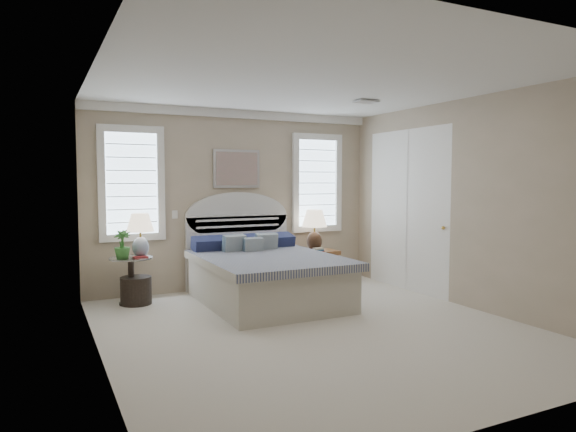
% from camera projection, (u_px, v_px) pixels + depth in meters
% --- Properties ---
extents(floor, '(4.50, 5.00, 0.01)m').
position_uv_depth(floor, '(316.00, 328.00, 5.70)').
color(floor, beige).
rests_on(floor, ground).
extents(ceiling, '(4.50, 5.00, 0.01)m').
position_uv_depth(ceiling, '(317.00, 82.00, 5.51)').
color(ceiling, silver).
rests_on(ceiling, wall_back).
extents(wall_back, '(4.50, 0.02, 2.70)m').
position_uv_depth(wall_back, '(236.00, 200.00, 7.84)').
color(wall_back, tan).
rests_on(wall_back, floor).
extents(wall_left, '(0.02, 5.00, 2.70)m').
position_uv_depth(wall_left, '(98.00, 213.00, 4.61)').
color(wall_left, tan).
rests_on(wall_left, floor).
extents(wall_right, '(0.02, 5.00, 2.70)m').
position_uv_depth(wall_right, '(469.00, 203.00, 6.59)').
color(wall_right, tan).
rests_on(wall_right, floor).
extents(crown_molding, '(4.50, 0.08, 0.12)m').
position_uv_depth(crown_molding, '(236.00, 114.00, 7.72)').
color(crown_molding, white).
rests_on(crown_molding, wall_back).
extents(hvac_vent, '(0.30, 0.20, 0.02)m').
position_uv_depth(hvac_vent, '(366.00, 102.00, 6.75)').
color(hvac_vent, '#B2B2B2').
rests_on(hvac_vent, ceiling).
extents(switch_plate, '(0.08, 0.01, 0.12)m').
position_uv_depth(switch_plate, '(175.00, 214.00, 7.43)').
color(switch_plate, white).
rests_on(switch_plate, wall_back).
extents(window_left, '(0.90, 0.06, 1.60)m').
position_uv_depth(window_left, '(132.00, 184.00, 7.13)').
color(window_left, silver).
rests_on(window_left, wall_back).
extents(window_right, '(0.90, 0.06, 1.60)m').
position_uv_depth(window_right, '(317.00, 183.00, 8.42)').
color(window_right, silver).
rests_on(window_right, wall_back).
extents(painting, '(0.74, 0.04, 0.58)m').
position_uv_depth(painting, '(237.00, 169.00, 7.77)').
color(painting, silver).
rests_on(painting, wall_back).
extents(closet_door, '(0.02, 1.80, 2.40)m').
position_uv_depth(closet_door, '(407.00, 210.00, 7.67)').
color(closet_door, white).
rests_on(closet_door, floor).
extents(bed, '(1.72, 2.28, 1.47)m').
position_uv_depth(bed, '(263.00, 273.00, 6.98)').
color(bed, beige).
rests_on(bed, floor).
extents(side_table_left, '(0.56, 0.56, 0.63)m').
position_uv_depth(side_table_left, '(131.00, 276.00, 6.78)').
color(side_table_left, black).
rests_on(side_table_left, floor).
extents(nightstand_right, '(0.50, 0.40, 0.53)m').
position_uv_depth(nightstand_right, '(321.00, 259.00, 8.17)').
color(nightstand_right, brown).
rests_on(nightstand_right, floor).
extents(floor_pot, '(0.43, 0.43, 0.37)m').
position_uv_depth(floor_pot, '(136.00, 290.00, 6.80)').
color(floor_pot, black).
rests_on(floor_pot, floor).
extents(lamp_left, '(0.43, 0.43, 0.58)m').
position_uv_depth(lamp_left, '(140.00, 230.00, 6.79)').
color(lamp_left, silver).
rests_on(lamp_left, side_table_left).
extents(lamp_right, '(0.47, 0.47, 0.66)m').
position_uv_depth(lamp_right, '(314.00, 225.00, 8.14)').
color(lamp_right, black).
rests_on(lamp_right, nightstand_right).
extents(potted_plant, '(0.27, 0.27, 0.37)m').
position_uv_depth(potted_plant, '(122.00, 245.00, 6.59)').
color(potted_plant, '#3B762F').
rests_on(potted_plant, side_table_left).
extents(books_left, '(0.18, 0.14, 0.02)m').
position_uv_depth(books_left, '(141.00, 257.00, 6.69)').
color(books_left, maroon).
rests_on(books_left, side_table_left).
extents(books_right, '(0.17, 0.13, 0.07)m').
position_uv_depth(books_right, '(318.00, 250.00, 7.96)').
color(books_right, maroon).
rests_on(books_right, nightstand_right).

